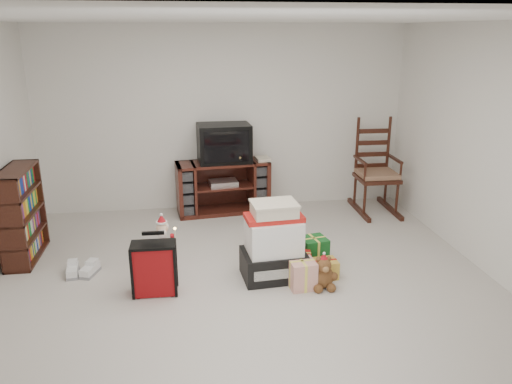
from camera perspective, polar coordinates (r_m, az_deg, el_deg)
room at (r=4.47m, az=-1.02°, el=2.96°), size 5.01×5.01×2.51m
tv_stand at (r=6.86m, az=-3.79°, el=0.58°), size 1.29×0.58×0.71m
bookshelf at (r=5.98m, az=-25.21°, el=-2.48°), size 0.28×0.83×1.02m
rocking_chair at (r=7.09m, az=13.41°, el=1.51°), size 0.55×0.89×1.33m
gift_pile at (r=5.04m, az=2.04°, el=-6.16°), size 0.66×0.50×0.79m
red_suitcase at (r=4.87m, az=-11.53°, el=-8.55°), size 0.40×0.22×0.61m
stocking at (r=5.19m, az=2.23°, el=-6.11°), size 0.28×0.14×0.58m
teddy_bear at (r=4.96m, az=7.65°, el=-9.29°), size 0.22×0.20×0.33m
santa_figurine at (r=5.65m, az=1.14°, el=-4.59°), size 0.30×0.29×0.62m
mrs_claus_figurine at (r=5.45m, az=-10.57°, el=-6.01°), size 0.28×0.26×0.57m
sneaker_pair at (r=5.51m, az=-19.33°, el=-8.44°), size 0.34×0.29×0.10m
gift_cluster at (r=5.22m, az=6.29°, el=-8.15°), size 0.51×0.78×0.24m
crt_television at (r=6.72m, az=-3.67°, el=5.61°), size 0.72×0.54×0.51m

